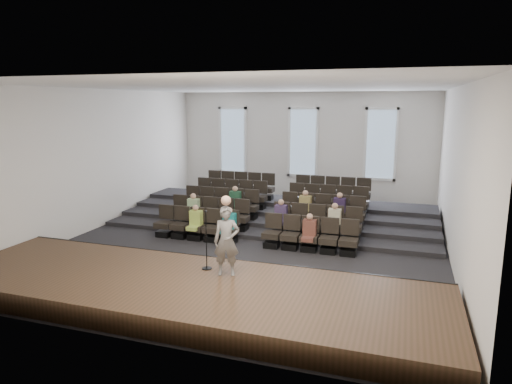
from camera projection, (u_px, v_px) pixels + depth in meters
ground at (256, 240)px, 15.26m from camera, size 14.00×14.00×0.00m
ceiling at (256, 87)px, 14.29m from camera, size 12.00×14.00×0.02m
wall_back at (303, 146)px, 21.31m from camera, size 12.00×0.04×5.00m
wall_front at (134, 216)px, 8.24m from camera, size 12.00×0.04×5.00m
wall_left at (100, 159)px, 16.64m from camera, size 0.04×14.00×5.00m
wall_right at (457, 175)px, 12.92m from camera, size 0.04×14.00×5.00m
stage at (186, 292)px, 10.46m from camera, size 11.80×3.60×0.50m
stage_lip at (217, 266)px, 12.11m from camera, size 11.80×0.06×0.52m
risers at (281, 213)px, 18.17m from camera, size 11.80×4.80×0.60m
seating_rows at (269, 210)px, 16.56m from camera, size 6.80×4.70×1.67m
windows at (303, 142)px, 21.21m from camera, size 8.44×0.10×3.24m
audience at (268, 213)px, 15.43m from camera, size 5.45×2.64×1.10m
speaker at (227, 241)px, 10.68m from camera, size 0.70×0.56×1.66m
mic_stand at (206, 252)px, 11.13m from camera, size 0.25×0.25×1.48m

